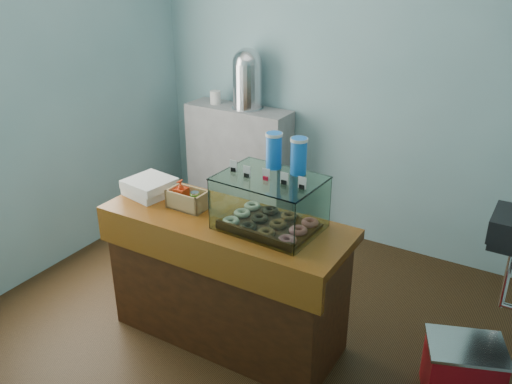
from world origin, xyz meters
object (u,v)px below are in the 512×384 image
Objects in this scene: counter at (226,278)px; coffee_urn at (247,77)px; red_cooler at (462,371)px; display_case at (273,198)px.

coffee_urn reaches higher than counter.
red_cooler is at bearing -30.64° from coffee_urn.
counter is 2.01m from coffee_urn.
red_cooler is at bearing 8.91° from counter.
display_case is at bearing -53.76° from coffee_urn.
counter is 2.97× the size of coffee_urn.
red_cooler is (2.29, -1.36, -1.19)m from coffee_urn.
red_cooler is at bearing 10.58° from display_case.
display_case is 1.90m from coffee_urn.
display_case is (0.30, 0.07, 0.62)m from counter.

